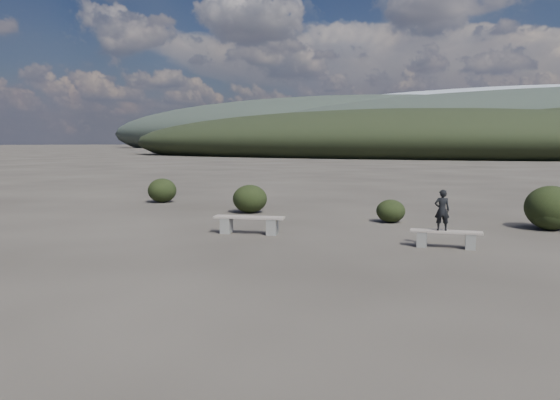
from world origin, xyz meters
The scene contains 10 objects.
ground centered at (0.00, 0.00, 0.00)m, with size 1200.00×1200.00×0.00m, color #322D27.
bench_left centered at (-1.42, 4.29, 0.30)m, with size 2.03×0.95×0.50m.
bench_right centered at (3.89, 4.73, 0.26)m, with size 1.73×0.66×0.42m.
seated_person centered at (3.78, 4.71, 0.93)m, with size 0.37×0.24×1.00m, color black.
shrub_a centered at (-3.77, 8.33, 0.51)m, with size 1.26×1.26×1.03m, color black.
shrub_c centered at (1.48, 8.32, 0.37)m, with size 0.92×0.92×0.74m, color black.
shrub_d centered at (6.08, 9.09, 0.65)m, with size 1.48×1.48×1.30m, color black.
shrub_e centered at (6.07, 8.94, 0.46)m, with size 1.11×1.11×0.93m, color black.
shrub_f centered at (-8.90, 9.60, 0.52)m, with size 1.22×1.22×1.03m, color black.
mountain_ridges centered at (-7.48, 339.06, 10.84)m, with size 500.00×400.00×56.00m.
Camera 1 is at (6.33, -8.76, 2.55)m, focal length 35.00 mm.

